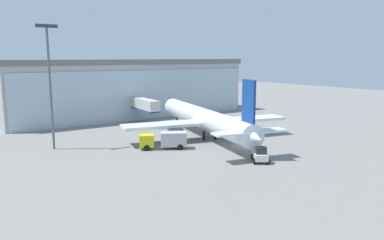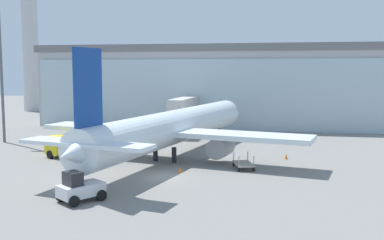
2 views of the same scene
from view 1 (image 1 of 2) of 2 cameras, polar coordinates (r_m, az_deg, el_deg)
name	(u,v)px [view 1 (image 1 of 2)]	position (r m, az deg, el deg)	size (l,w,h in m)	color
ground	(241,146)	(61.65, 7.50, -3.95)	(240.00, 240.00, 0.00)	gray
terminal_building	(130,88)	(92.71, -9.41, 4.86)	(59.73, 15.59, 13.81)	#AAAAAA
jet_bridge	(141,104)	(82.59, -7.76, 2.38)	(3.44, 14.35, 5.47)	beige
apron_light_mast	(50,77)	(61.47, -20.87, 6.17)	(3.20, 0.40, 19.18)	#59595E
airplane	(205,119)	(66.77, 2.00, 0.11)	(30.18, 37.60, 11.25)	white
catering_truck	(165,140)	(59.16, -4.15, -3.01)	(7.40, 5.61, 2.65)	yellow
baggage_cart	(253,134)	(69.30, 9.25, -2.06)	(2.32, 3.14, 1.50)	#9E998C
pushback_tug	(260,155)	(52.59, 10.37, -5.31)	(3.55, 3.72, 2.30)	silver
safety_cone_nose	(238,141)	(63.67, 7.09, -3.25)	(0.36, 0.36, 0.55)	orange
safety_cone_wingtip	(248,127)	(76.34, 8.52, -1.14)	(0.36, 0.36, 0.55)	orange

